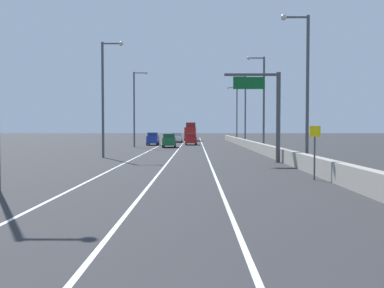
{
  "coord_description": "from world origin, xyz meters",
  "views": [
    {
      "loc": [
        0.32,
        -3.89,
        2.9
      ],
      "look_at": [
        -0.04,
        41.14,
        1.18
      ],
      "focal_mm": 39.97,
      "sensor_mm": 36.0,
      "label": 1
    }
  ],
  "objects_px": {
    "speed_advisory_sign": "(315,148)",
    "lamp_post_right_fourth": "(244,106)",
    "lamp_post_right_second": "(304,81)",
    "lamp_post_left_mid": "(105,92)",
    "lamp_post_left_near": "(1,51)",
    "car_black_4": "(177,137)",
    "overhead_sign_gantry": "(269,106)",
    "car_green_0": "(169,140)",
    "lamp_post_right_third": "(262,98)",
    "car_white_1": "(177,138)",
    "car_red_3": "(191,139)",
    "car_blue_2": "(153,139)",
    "lamp_post_left_far": "(136,104)",
    "box_truck": "(191,132)",
    "lamp_post_right_fifth": "(236,111)"
  },
  "relations": [
    {
      "from": "speed_advisory_sign",
      "to": "lamp_post_right_fourth",
      "type": "relative_size",
      "value": 0.27
    },
    {
      "from": "lamp_post_right_second",
      "to": "lamp_post_left_mid",
      "type": "height_order",
      "value": "same"
    },
    {
      "from": "lamp_post_left_near",
      "to": "lamp_post_right_fourth",
      "type": "bearing_deg",
      "value": 71.39
    },
    {
      "from": "lamp_post_right_fourth",
      "to": "car_black_4",
      "type": "xyz_separation_m",
      "value": [
        -11.76,
        22.59,
        -5.44
      ]
    },
    {
      "from": "overhead_sign_gantry",
      "to": "car_green_0",
      "type": "height_order",
      "value": "overhead_sign_gantry"
    },
    {
      "from": "lamp_post_right_third",
      "to": "car_black_4",
      "type": "distance_m",
      "value": 42.94
    },
    {
      "from": "car_white_1",
      "to": "car_red_3",
      "type": "relative_size",
      "value": 1.07
    },
    {
      "from": "car_blue_2",
      "to": "lamp_post_left_mid",
      "type": "bearing_deg",
      "value": -93.1
    },
    {
      "from": "lamp_post_right_fourth",
      "to": "car_blue_2",
      "type": "height_order",
      "value": "lamp_post_right_fourth"
    },
    {
      "from": "speed_advisory_sign",
      "to": "lamp_post_left_mid",
      "type": "relative_size",
      "value": 0.27
    },
    {
      "from": "speed_advisory_sign",
      "to": "lamp_post_left_mid",
      "type": "height_order",
      "value": "lamp_post_left_mid"
    },
    {
      "from": "overhead_sign_gantry",
      "to": "car_green_0",
      "type": "distance_m",
      "value": 29.41
    },
    {
      "from": "overhead_sign_gantry",
      "to": "speed_advisory_sign",
      "type": "bearing_deg",
      "value": -87.89
    },
    {
      "from": "car_green_0",
      "to": "overhead_sign_gantry",
      "type": "bearing_deg",
      "value": -69.87
    },
    {
      "from": "lamp_post_right_fourth",
      "to": "car_red_3",
      "type": "xyz_separation_m",
      "value": [
        -8.49,
        3.93,
        -5.39
      ]
    },
    {
      "from": "lamp_post_left_near",
      "to": "lamp_post_right_third",
      "type": "bearing_deg",
      "value": 61.69
    },
    {
      "from": "overhead_sign_gantry",
      "to": "lamp_post_left_far",
      "type": "bearing_deg",
      "value": 118.46
    },
    {
      "from": "lamp_post_left_mid",
      "to": "box_truck",
      "type": "bearing_deg",
      "value": 81.87
    },
    {
      "from": "lamp_post_right_fourth",
      "to": "lamp_post_left_far",
      "type": "distance_m",
      "value": 17.32
    },
    {
      "from": "lamp_post_left_far",
      "to": "car_blue_2",
      "type": "relative_size",
      "value": 2.53
    },
    {
      "from": "lamp_post_right_fourth",
      "to": "car_green_0",
      "type": "xyz_separation_m",
      "value": [
        -11.61,
        -5.32,
        -5.36
      ]
    },
    {
      "from": "car_green_0",
      "to": "car_red_3",
      "type": "xyz_separation_m",
      "value": [
        3.12,
        9.24,
        -0.04
      ]
    },
    {
      "from": "lamp_post_right_fifth",
      "to": "car_white_1",
      "type": "xyz_separation_m",
      "value": [
        -11.8,
        -2.94,
        -5.41
      ]
    },
    {
      "from": "car_green_0",
      "to": "car_red_3",
      "type": "bearing_deg",
      "value": 71.34
    },
    {
      "from": "speed_advisory_sign",
      "to": "car_green_0",
      "type": "xyz_separation_m",
      "value": [
        -10.49,
        39.39,
        -0.75
      ]
    },
    {
      "from": "speed_advisory_sign",
      "to": "car_black_4",
      "type": "xyz_separation_m",
      "value": [
        -10.63,
        67.3,
        -0.83
      ]
    },
    {
      "from": "lamp_post_right_fifth",
      "to": "lamp_post_left_near",
      "type": "relative_size",
      "value": 1.0
    },
    {
      "from": "car_red_3",
      "to": "box_truck",
      "type": "height_order",
      "value": "box_truck"
    },
    {
      "from": "lamp_post_left_mid",
      "to": "car_black_4",
      "type": "distance_m",
      "value": 50.12
    },
    {
      "from": "lamp_post_right_fourth",
      "to": "lamp_post_left_near",
      "type": "bearing_deg",
      "value": -108.61
    },
    {
      "from": "lamp_post_left_near",
      "to": "box_truck",
      "type": "relative_size",
      "value": 1.26
    },
    {
      "from": "lamp_post_right_fourth",
      "to": "car_green_0",
      "type": "bearing_deg",
      "value": -155.4
    },
    {
      "from": "car_green_0",
      "to": "lamp_post_right_fifth",
      "type": "bearing_deg",
      "value": 63.0
    },
    {
      "from": "lamp_post_right_second",
      "to": "car_white_1",
      "type": "distance_m",
      "value": 53.63
    },
    {
      "from": "lamp_post_left_mid",
      "to": "car_red_3",
      "type": "bearing_deg",
      "value": 75.56
    },
    {
      "from": "lamp_post_left_near",
      "to": "box_truck",
      "type": "distance_m",
      "value": 76.03
    },
    {
      "from": "lamp_post_left_far",
      "to": "car_white_1",
      "type": "bearing_deg",
      "value": 75.63
    },
    {
      "from": "lamp_post_left_mid",
      "to": "box_truck",
      "type": "height_order",
      "value": "lamp_post_left_mid"
    },
    {
      "from": "lamp_post_right_third",
      "to": "lamp_post_left_mid",
      "type": "relative_size",
      "value": 1.0
    },
    {
      "from": "lamp_post_right_second",
      "to": "box_truck",
      "type": "bearing_deg",
      "value": 98.21
    },
    {
      "from": "lamp_post_right_second",
      "to": "car_black_4",
      "type": "bearing_deg",
      "value": 101.5
    },
    {
      "from": "lamp_post_right_fourth",
      "to": "lamp_post_left_mid",
      "type": "xyz_separation_m",
      "value": [
        -16.45,
        -27.01,
        0.0
      ]
    },
    {
      "from": "lamp_post_left_far",
      "to": "box_truck",
      "type": "height_order",
      "value": "lamp_post_left_far"
    },
    {
      "from": "speed_advisory_sign",
      "to": "lamp_post_right_third",
      "type": "height_order",
      "value": "lamp_post_right_third"
    },
    {
      "from": "car_blue_2",
      "to": "box_truck",
      "type": "xyz_separation_m",
      "value": [
        6.03,
        23.64,
        0.81
      ]
    },
    {
      "from": "lamp_post_left_mid",
      "to": "car_green_0",
      "type": "height_order",
      "value": "lamp_post_left_mid"
    },
    {
      "from": "lamp_post_left_far",
      "to": "box_truck",
      "type": "xyz_separation_m",
      "value": [
        7.77,
        31.49,
        -4.52
      ]
    },
    {
      "from": "lamp_post_left_mid",
      "to": "car_blue_2",
      "type": "height_order",
      "value": "lamp_post_left_mid"
    },
    {
      "from": "lamp_post_right_fourth",
      "to": "car_black_4",
      "type": "height_order",
      "value": "lamp_post_right_fourth"
    },
    {
      "from": "car_green_0",
      "to": "car_blue_2",
      "type": "distance_m",
      "value": 8.78
    }
  ]
}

